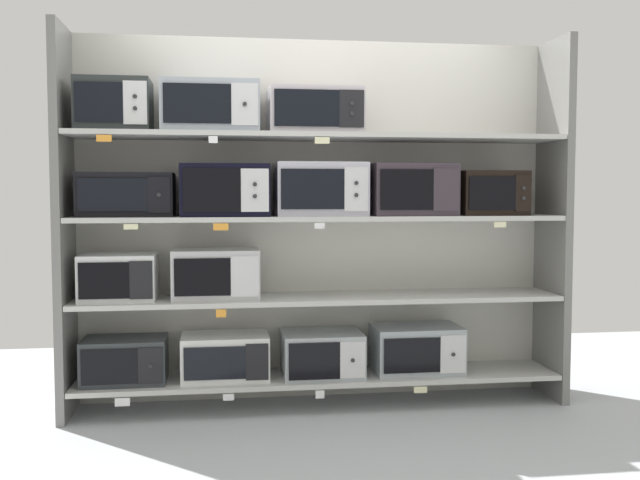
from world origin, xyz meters
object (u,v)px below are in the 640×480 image
object	(u,v)px
microwave_3	(417,349)
microwave_7	(225,190)
microwave_6	(127,195)
microwave_0	(125,360)
microwave_1	(225,357)
microwave_9	(410,190)
microwave_8	(320,189)
microwave_4	(119,277)
microwave_11	(114,106)
microwave_5	(216,274)
microwave_12	(210,108)
microwave_2	(322,354)
microwave_13	(314,112)
microwave_10	(488,193)

from	to	relation	value
microwave_3	microwave_7	xyz separation A→B (m)	(-1.21, -0.00, 1.02)
microwave_6	microwave_0	bearing A→B (deg)	-179.62
microwave_1	microwave_9	world-z (taller)	microwave_9
microwave_1	microwave_8	xyz separation A→B (m)	(0.59, -0.00, 1.04)
microwave_1	microwave_4	world-z (taller)	microwave_4
microwave_6	microwave_11	bearing A→B (deg)	-179.96
microwave_5	microwave_12	world-z (taller)	microwave_12
microwave_0	microwave_4	xyz separation A→B (m)	(-0.03, 0.00, 0.51)
microwave_4	microwave_7	distance (m)	0.83
microwave_0	microwave_1	bearing A→B (deg)	0.02
microwave_2	microwave_13	bearing A→B (deg)	179.92
microwave_2	microwave_12	world-z (taller)	microwave_12
microwave_2	microwave_9	distance (m)	1.18
microwave_0	microwave_10	world-z (taller)	microwave_10
microwave_8	microwave_13	bearing A→B (deg)	-179.61
microwave_4	microwave_7	xyz separation A→B (m)	(0.64, -0.00, 0.52)
microwave_3	microwave_2	bearing A→B (deg)	-179.97
microwave_1	microwave_9	bearing A→B (deg)	-0.01
microwave_1	microwave_11	bearing A→B (deg)	-179.99
microwave_0	microwave_7	world-z (taller)	microwave_7
microwave_5	microwave_11	bearing A→B (deg)	-180.00
microwave_9	microwave_13	xyz separation A→B (m)	(-0.61, -0.00, 0.48)
microwave_1	microwave_12	bearing A→B (deg)	-179.89
microwave_13	microwave_6	bearing A→B (deg)	179.99
microwave_6	microwave_8	distance (m)	1.17
microwave_4	microwave_6	xyz separation A→B (m)	(0.06, 0.00, 0.50)
microwave_3	microwave_8	bearing A→B (deg)	-180.00
microwave_6	microwave_11	xyz separation A→B (m)	(-0.06, -0.00, 0.53)
microwave_4	microwave_13	bearing A→B (deg)	-0.01
microwave_12	microwave_7	bearing A→B (deg)	-0.15
microwave_8	microwave_12	distance (m)	0.83
microwave_6	microwave_13	size ratio (longest dim) A/B	0.98
microwave_4	microwave_9	xyz separation A→B (m)	(1.80, 0.00, 0.53)
microwave_5	microwave_9	xyz separation A→B (m)	(1.22, -0.00, 0.51)
microwave_4	microwave_11	world-z (taller)	microwave_11
microwave_3	microwave_10	bearing A→B (deg)	-0.01
microwave_7	microwave_3	bearing A→B (deg)	0.01
microwave_12	microwave_2	bearing A→B (deg)	-0.02
microwave_13	microwave_9	bearing A→B (deg)	0.02
microwave_6	microwave_4	bearing A→B (deg)	-179.87
microwave_4	microwave_6	size ratio (longest dim) A/B	0.80
microwave_12	microwave_13	xyz separation A→B (m)	(0.63, -0.00, -0.01)
microwave_6	microwave_5	bearing A→B (deg)	-0.00
microwave_1	microwave_13	distance (m)	1.61
microwave_0	microwave_5	bearing A→B (deg)	0.02
microwave_7	microwave_9	distance (m)	1.16
microwave_11	microwave_13	xyz separation A→B (m)	(1.20, -0.00, -0.02)
microwave_0	microwave_2	size ratio (longest dim) A/B	1.00
microwave_2	microwave_5	world-z (taller)	microwave_5
microwave_7	microwave_8	size ratio (longest dim) A/B	0.95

